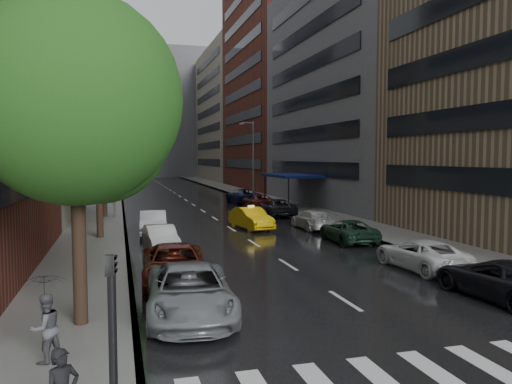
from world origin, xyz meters
The scene contains 19 objects.
ground centered at (0.00, 0.00, 0.00)m, with size 220.00×220.00×0.00m, color gray.
road centered at (0.00, 50.00, 0.01)m, with size 14.00×140.00×0.01m, color black.
sidewalk_left centered at (-9.00, 50.00, 0.07)m, with size 4.00×140.00×0.15m, color gray.
sidewalk_right centered at (9.00, 50.00, 0.07)m, with size 4.00×140.00×0.15m, color gray.
crosswalk centered at (0.20, -2.00, 0.01)m, with size 13.15×2.80×0.01m.
buildings_left centered at (-15.00, 58.79, 15.99)m, with size 8.00×108.00×38.00m.
buildings_right centered at (15.00, 56.70, 15.03)m, with size 8.05×109.10×36.00m.
building_far centered at (0.00, 118.00, 16.00)m, with size 40.00×14.00×32.00m, color slate.
tree_near centered at (-8.60, 3.48, 6.58)m, with size 6.03×6.03×9.60m.
tree_mid centered at (-8.60, 19.65, 7.10)m, with size 6.51×6.51×10.37m.
tree_far centered at (-8.60, 30.66, 5.29)m, with size 4.85×4.85×7.73m.
taxi centered at (1.31, 21.58, 0.75)m, with size 1.58×4.53×1.49m, color #E6B30C.
parked_cars_left centered at (-5.40, 9.72, 0.76)m, with size 3.02×22.29×1.57m.
parked_cars_right centered at (5.40, 23.15, 0.71)m, with size 3.05×43.03×1.57m.
ped_black_umbrella centered at (-9.20, 0.80, 1.39)m, with size 1.01×0.98×2.09m.
traffic_light centered at (-7.60, -4.31, 2.23)m, with size 0.18×0.15×3.45m.
street_lamp_left centered at (-7.72, 30.00, 4.89)m, with size 1.74×0.22×9.00m.
street_lamp_right centered at (7.72, 45.00, 4.89)m, with size 1.74×0.22×9.00m.
awning centered at (8.98, 35.00, 3.13)m, with size 4.00×8.00×3.12m.
Camera 1 is at (-7.48, -11.51, 4.96)m, focal length 35.00 mm.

